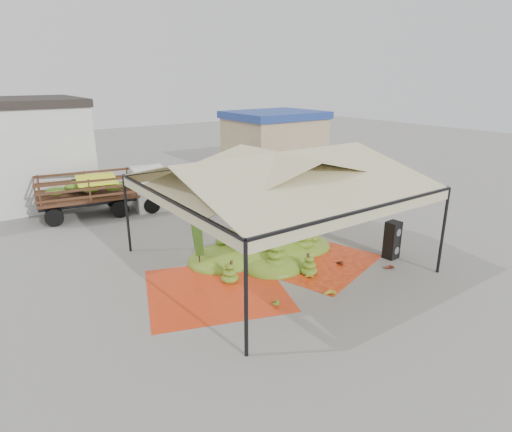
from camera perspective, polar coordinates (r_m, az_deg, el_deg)
ground at (r=15.80m, az=2.58°, el=-6.01°), size 90.00×90.00×0.00m
canopy_tent at (r=14.76m, az=2.76°, el=5.76°), size 8.10×8.10×4.00m
building_tan at (r=31.12m, az=2.46°, el=10.06°), size 6.30×5.30×4.10m
tarp_left at (r=13.85m, az=-5.38°, el=-9.73°), size 5.31×5.18×0.01m
tarp_right at (r=16.04m, az=6.87°, el=-5.71°), size 5.10×5.23×0.01m
banana_heap at (r=16.17m, az=1.32°, el=-2.95°), size 7.18×6.47×1.28m
hand_yellow_a at (r=14.52m, az=6.99°, el=-8.00°), size 0.48×0.42×0.19m
hand_yellow_b at (r=13.54m, az=9.82°, el=-10.12°), size 0.64×0.61×0.23m
hand_red_a at (r=15.68m, az=10.92°, el=-6.13°), size 0.53×0.47×0.20m
hand_red_b at (r=15.75m, az=17.38°, el=-6.58°), size 0.55×0.53×0.19m
hand_green at (r=12.92m, az=2.30°, el=-11.36°), size 0.59×0.57×0.21m
hanging_bunches at (r=15.79m, az=-1.26°, el=4.07°), size 4.74×0.24×0.20m
speaker_stack at (r=16.57m, az=17.70°, el=-3.06°), size 0.55×0.49×1.41m
banana_leaves at (r=15.65m, az=-8.32°, el=-6.44°), size 0.96×1.36×3.70m
vendor at (r=18.92m, az=-8.01°, el=0.76°), size 0.65×0.45×1.72m
truck_left at (r=22.06m, az=-18.93°, el=3.57°), size 6.25×2.96×2.06m
truck_right at (r=23.79m, az=1.62°, el=5.51°), size 5.91×2.10×2.02m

